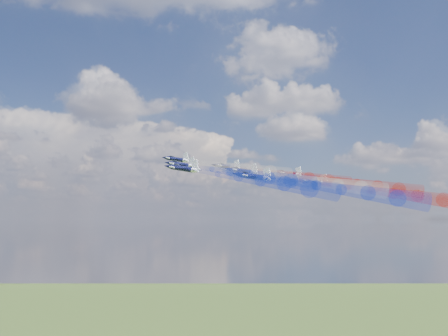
{
  "coord_description": "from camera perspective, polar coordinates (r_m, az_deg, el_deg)",
  "views": [
    {
      "loc": [
        8.5,
        -140.21,
        131.23
      ],
      "look_at": [
        11.91,
        -3.08,
        145.72
      ],
      "focal_mm": 39.04,
      "sensor_mm": 36.0,
      "label": 1
    }
  ],
  "objects": [
    {
      "name": "jet_lead",
      "position": [
        150.82,
        -5.65,
        1.03
      ],
      "size": [
        15.39,
        15.1,
        5.54
      ],
      "primitive_type": null,
      "rotation": [
        0.18,
        -0.04,
        0.87
      ],
      "color": "black"
    },
    {
      "name": "trail_lead",
      "position": [
        135.81,
        1.25,
        0.08
      ],
      "size": [
        29.92,
        25.8,
        10.21
      ],
      "primitive_type": null,
      "rotation": [
        0.18,
        -0.04,
        0.87
      ],
      "color": "white"
    },
    {
      "name": "jet_inner_left",
      "position": [
        132.94,
        -5.09,
        0.39
      ],
      "size": [
        15.39,
        15.1,
        5.54
      ],
      "primitive_type": null,
      "rotation": [
        0.18,
        -0.04,
        0.87
      ],
      "color": "black"
    },
    {
      "name": "trail_inner_left",
      "position": [
        118.29,
        2.91,
        -0.78
      ],
      "size": [
        29.92,
        25.8,
        10.21
      ],
      "primitive_type": null,
      "rotation": [
        0.18,
        -0.04,
        0.87
      ],
      "color": "#1934D7"
    },
    {
      "name": "jet_inner_right",
      "position": [
        150.43,
        0.28,
        0.17
      ],
      "size": [
        15.39,
        15.1,
        5.54
      ],
      "primitive_type": null,
      "rotation": [
        0.18,
        -0.04,
        0.87
      ],
      "color": "black"
    },
    {
      "name": "trail_inner_right",
      "position": [
        137.41,
        7.75,
        -0.86
      ],
      "size": [
        29.92,
        25.8,
        10.21
      ],
      "primitive_type": null,
      "rotation": [
        0.18,
        -0.04,
        0.87
      ],
      "color": "red"
    },
    {
      "name": "jet_outer_left",
      "position": [
        117.67,
        -4.92,
        -0.05
      ],
      "size": [
        15.39,
        15.1,
        5.54
      ],
      "primitive_type": null,
      "rotation": [
        0.18,
        -0.04,
        0.87
      ],
      "color": "black"
    },
    {
      "name": "trail_outer_left",
      "position": [
        103.27,
        4.28,
        -1.45
      ],
      "size": [
        29.92,
        25.8,
        10.21
      ],
      "primitive_type": null,
      "rotation": [
        0.18,
        -0.04,
        0.87
      ],
      "color": "#1934D7"
    },
    {
      "name": "jet_center_third",
      "position": [
        134.72,
        2.09,
        -0.32
      ],
      "size": [
        15.39,
        15.1,
        5.54
      ],
      "primitive_type": null,
      "rotation": [
        0.18,
        -0.04,
        0.87
      ],
      "color": "black"
    },
    {
      "name": "trail_center_third",
      "position": [
        122.51,
        10.69,
        -1.53
      ],
      "size": [
        29.92,
        25.8,
        10.21
      ],
      "primitive_type": null,
      "rotation": [
        0.18,
        -0.04,
        0.87
      ],
      "color": "white"
    },
    {
      "name": "jet_outer_right",
      "position": [
        151.77,
        7.38,
        -0.64
      ],
      "size": [
        15.39,
        15.1,
        5.54
      ],
      "primitive_type": null,
      "rotation": [
        0.18,
        -0.04,
        0.87
      ],
      "color": "black"
    },
    {
      "name": "trail_outer_right",
      "position": [
        141.29,
        15.32,
        -1.71
      ],
      "size": [
        29.92,
        25.8,
        10.21
      ],
      "primitive_type": null,
      "rotation": [
        0.18,
        -0.04,
        0.87
      ],
      "color": "red"
    },
    {
      "name": "jet_rear_left",
      "position": [
        116.59,
        3.37,
        -0.98
      ],
      "size": [
        15.39,
        15.1,
        5.54
      ],
      "primitive_type": null,
      "rotation": [
        0.18,
        -0.04,
        0.87
      ],
      "color": "black"
    },
    {
      "name": "trail_rear_left",
      "position": [
        105.11,
        13.57,
        -2.46
      ],
      "size": [
        29.92,
        25.8,
        10.21
      ],
      "primitive_type": null,
      "rotation": [
        0.18,
        -0.04,
        0.87
      ],
      "color": "#1934D7"
    },
    {
      "name": "jet_rear_right",
      "position": [
        136.19,
        10.1,
        -1.55
      ],
      "size": [
        15.39,
        15.1,
        5.54
      ],
      "primitive_type": null,
      "rotation": [
        0.18,
        -0.04,
        0.87
      ],
      "color": "black"
    },
    {
      "name": "trail_rear_right",
      "position": [
        126.94,
        19.19,
        -2.79
      ],
      "size": [
        29.92,
        25.8,
        10.21
      ],
      "primitive_type": null,
      "rotation": [
        0.18,
        -0.04,
        0.87
      ],
      "color": "red"
    }
  ]
}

